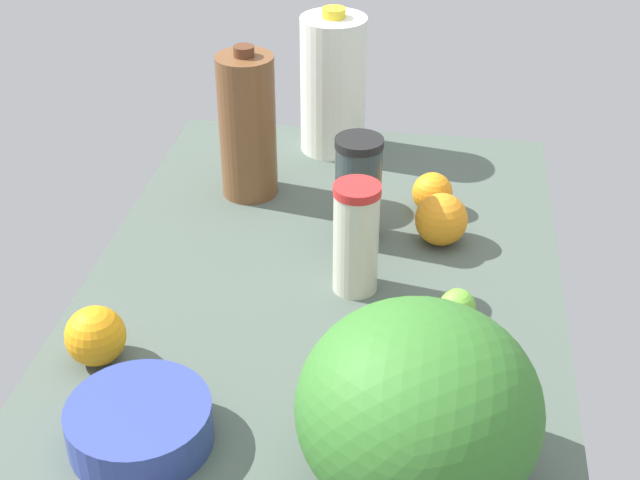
{
  "coord_description": "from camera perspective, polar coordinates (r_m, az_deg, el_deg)",
  "views": [
    {
      "loc": [
        112.38,
        16.88,
        85.51
      ],
      "look_at": [
        0.0,
        0.0,
        13.0
      ],
      "focal_mm": 50.0,
      "sensor_mm": 36.0,
      "label": 1
    }
  ],
  "objects": [
    {
      "name": "chocolate_milk_jug",
      "position": [
        1.62,
        -4.66,
        7.27
      ],
      "size": [
        10.36,
        10.36,
        28.57
      ],
      "color": "brown",
      "rests_on": "countertop"
    },
    {
      "name": "shaker_bottle",
      "position": [
        1.5,
        2.45,
        3.28
      ],
      "size": [
        8.1,
        8.1,
        18.71
      ],
      "color": "#323E3E",
      "rests_on": "countertop"
    },
    {
      "name": "milk_jug",
      "position": [
        1.79,
        0.85,
        9.92
      ],
      "size": [
        12.98,
        12.98,
        29.22
      ],
      "color": "white",
      "rests_on": "countertop"
    },
    {
      "name": "orange_beside_bowl",
      "position": [
        1.27,
        7.68,
        -6.22
      ],
      "size": [
        7.66,
        7.66,
        7.66
      ],
      "primitive_type": "sphere",
      "color": "orange",
      "rests_on": "countertop"
    },
    {
      "name": "mixing_bowl",
      "position": [
        1.16,
        -11.46,
        -11.47
      ],
      "size": [
        18.38,
        18.38,
        5.78
      ],
      "primitive_type": "cylinder",
      "color": "#324296",
      "rests_on": "countertop"
    },
    {
      "name": "orange_near_front",
      "position": [
        1.52,
        7.77,
        1.32
      ],
      "size": [
        8.99,
        8.99,
        8.99
      ],
      "primitive_type": "sphere",
      "color": "orange",
      "rests_on": "countertop"
    },
    {
      "name": "lime_far_back",
      "position": [
        1.35,
        8.77,
        -4.23
      ],
      "size": [
        5.54,
        5.54,
        5.54
      ],
      "primitive_type": "sphere",
      "color": "#6CBB39",
      "rests_on": "countertop"
    },
    {
      "name": "tumbler_cup",
      "position": [
        1.37,
        2.32,
        0.11
      ],
      "size": [
        7.28,
        7.28,
        18.51
      ],
      "color": "beige",
      "rests_on": "countertop"
    },
    {
      "name": "orange_loose",
      "position": [
        1.62,
        7.2,
        3.03
      ],
      "size": [
        7.3,
        7.3,
        7.3
      ],
      "primitive_type": "sphere",
      "color": "orange",
      "rests_on": "countertop"
    },
    {
      "name": "watermelon",
      "position": [
        1.03,
        6.31,
        -10.68
      ],
      "size": [
        28.25,
        28.25,
        24.19
      ],
      "primitive_type": "ellipsoid",
      "color": "#35742A",
      "rests_on": "countertop"
    },
    {
      "name": "orange_by_jug",
      "position": [
        1.29,
        -14.18,
        -5.97
      ],
      "size": [
        8.58,
        8.58,
        8.58
      ],
      "primitive_type": "sphere",
      "color": "orange",
      "rests_on": "countertop"
    },
    {
      "name": "countertop",
      "position": [
        1.41,
        0.0,
        -3.93
      ],
      "size": [
        120.0,
        76.0,
        3.0
      ],
      "primitive_type": "cube",
      "color": "#4A574E",
      "rests_on": "ground"
    }
  ]
}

